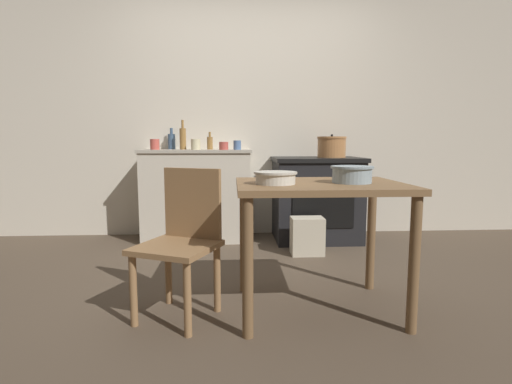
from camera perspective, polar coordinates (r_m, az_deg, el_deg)
The scene contains 17 objects.
ground_plane at distance 2.86m, azimuth 0.51°, elevation -12.83°, with size 14.00×14.00×0.00m, color brown.
wall_back at distance 4.29m, azimuth -0.93°, elevation 11.10°, with size 8.00×0.07×2.55m.
counter_cabinet at distance 4.04m, azimuth -8.41°, elevation -0.39°, with size 1.08×0.51×0.91m.
stove at distance 4.05m, azimuth 8.60°, elevation -0.93°, with size 0.87×0.67×0.83m.
work_table at distance 2.30m, azimuth 9.04°, elevation -1.64°, with size 0.94×0.73×0.75m.
chair at distance 2.29m, azimuth -10.43°, elevation -6.47°, with size 0.53×0.53×0.83m.
flour_sack at distance 3.53m, azimuth 7.32°, elevation -6.25°, with size 0.28×0.20×0.33m, color beige.
stock_pot at distance 4.03m, azimuth 10.76°, elevation 6.34°, with size 0.29×0.29×0.23m.
mixing_bowl_large at distance 2.30m, azimuth 13.55°, elevation 2.58°, with size 0.24×0.24×0.09m.
mixing_bowl_small at distance 2.18m, azimuth 2.80°, elevation 2.16°, with size 0.24×0.24×0.07m.
bottle_far_left at distance 4.20m, azimuth -11.96°, elevation 7.12°, with size 0.08×0.08×0.22m.
bottle_left at distance 4.06m, azimuth -10.41°, elevation 7.57°, with size 0.06×0.06×0.29m.
bottle_mid_left at distance 4.05m, azimuth -6.60°, elevation 7.01°, with size 0.06×0.06×0.17m.
cup_center_left at distance 4.04m, azimuth -14.26°, elevation 6.61°, with size 0.09×0.09×0.10m, color #B74C42.
cup_center at distance 3.96m, azimuth -8.61°, elevation 6.74°, with size 0.09×0.09×0.10m, color beige.
cup_center_right at distance 3.88m, azimuth -2.70°, elevation 6.71°, with size 0.07×0.07×0.09m, color #4C6B99.
cup_mid_right at distance 3.84m, azimuth -4.63°, elevation 6.58°, with size 0.09×0.09×0.08m, color #B74C42.
Camera 1 is at (-0.18, -2.69, 0.98)m, focal length 28.00 mm.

